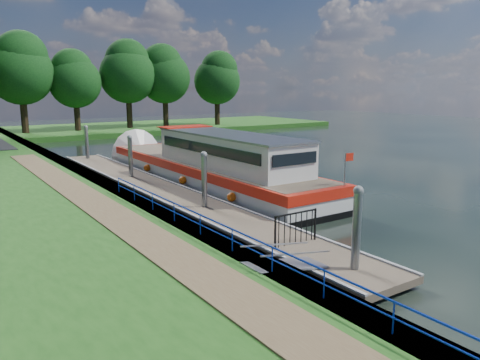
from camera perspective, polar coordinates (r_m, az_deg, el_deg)
ground at (r=15.13m, az=12.29°, el=-11.35°), size 160.00×160.00×0.00m
bank_edge at (r=26.25m, az=-16.31°, el=-1.02°), size 1.10×90.00×0.78m
far_bank at (r=65.65m, az=-14.28°, el=6.08°), size 60.00×18.00×0.60m
footpath at (r=19.12m, az=-15.12°, el=-4.16°), size 1.60×40.00×0.05m
blue_fence at (r=15.25m, az=-3.03°, el=-5.67°), size 0.04×18.04×0.72m
pontoon at (r=25.36m, az=-9.40°, el=-1.61°), size 2.50×30.00×0.56m
mooring_piles at (r=25.14m, az=-9.48°, el=0.82°), size 0.30×27.30×3.55m
gangway at (r=14.04m, az=5.58°, el=-10.19°), size 2.58×1.00×0.92m
gate_panel at (r=16.24m, az=6.83°, el=-5.29°), size 1.85×0.05×1.15m
barge at (r=28.48m, az=-4.53°, el=1.76°), size 4.36×21.15×4.78m
horizon_trees at (r=58.88m, az=-26.30°, el=12.20°), size 54.38×10.03×12.87m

